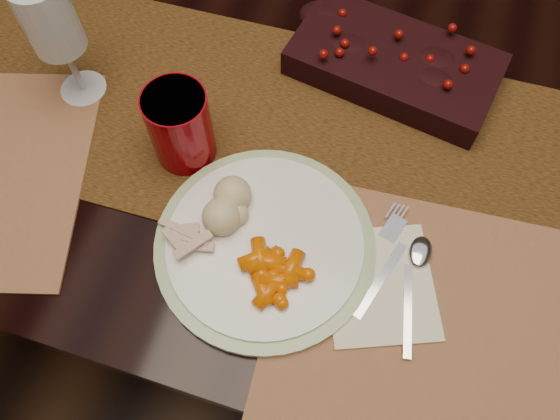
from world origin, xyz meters
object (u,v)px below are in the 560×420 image
(baby_carrots, at_px, (255,279))
(centerpiece, at_px, (395,61))
(dinner_plate, at_px, (265,244))
(mashed_potatoes, at_px, (240,205))
(napkin, at_px, (380,284))
(turkey_shreds, at_px, (185,239))
(wine_glass, at_px, (61,43))
(dining_table, at_px, (315,195))
(placemat_main, at_px, (462,336))
(red_cup, at_px, (180,127))

(baby_carrots, bearing_deg, centerpiece, 76.81)
(dinner_plate, relative_size, mashed_potatoes, 3.30)
(baby_carrots, xyz_separation_m, napkin, (0.15, 0.05, -0.02))
(dinner_plate, xyz_separation_m, napkin, (0.16, -0.01, -0.01))
(turkey_shreds, distance_m, wine_glass, 0.33)
(dinner_plate, bearing_deg, dining_table, 88.50)
(dinner_plate, xyz_separation_m, wine_glass, (-0.35, 0.17, 0.09))
(placemat_main, height_order, wine_glass, wine_glass)
(turkey_shreds, relative_size, wine_glass, 0.38)
(dinner_plate, distance_m, mashed_potatoes, 0.06)
(centerpiece, bearing_deg, dining_table, -155.31)
(dinner_plate, xyz_separation_m, baby_carrots, (0.01, -0.05, 0.02))
(mashed_potatoes, bearing_deg, centerpiece, 65.59)
(dining_table, xyz_separation_m, dinner_plate, (-0.01, -0.30, 0.39))
(dining_table, bearing_deg, centerpiece, 24.69)
(dining_table, height_order, placemat_main, placemat_main)
(mashed_potatoes, relative_size, napkin, 0.56)
(dining_table, bearing_deg, napkin, -63.72)
(red_cup, bearing_deg, placemat_main, -19.19)
(baby_carrots, distance_m, red_cup, 0.23)
(turkey_shreds, xyz_separation_m, red_cup, (-0.06, 0.14, 0.04))
(dining_table, height_order, red_cup, red_cup)
(turkey_shreds, height_order, wine_glass, wine_glass)
(napkin, bearing_deg, wine_glass, 139.34)
(red_cup, relative_size, wine_glass, 0.59)
(placemat_main, height_order, baby_carrots, baby_carrots)
(mashed_potatoes, distance_m, wine_glass, 0.34)
(dinner_plate, height_order, mashed_potatoes, mashed_potatoes)
(red_cup, bearing_deg, dining_table, 48.93)
(placemat_main, distance_m, dinner_plate, 0.27)
(dining_table, relative_size, centerpiece, 5.84)
(baby_carrots, relative_size, turkey_shreds, 1.26)
(placemat_main, bearing_deg, turkey_shreds, 174.82)
(dining_table, xyz_separation_m, napkin, (0.15, -0.30, 0.38))
(napkin, bearing_deg, dinner_plate, 155.99)
(mashed_potatoes, height_order, red_cup, red_cup)
(placemat_main, bearing_deg, dining_table, 124.01)
(placemat_main, relative_size, dinner_plate, 1.64)
(turkey_shreds, bearing_deg, centerpiece, 62.11)
(baby_carrots, relative_size, wine_glass, 0.48)
(centerpiece, distance_m, mashed_potatoes, 0.34)
(placemat_main, relative_size, baby_carrots, 4.89)
(mashed_potatoes, bearing_deg, turkey_shreds, -132.30)
(centerpiece, distance_m, dinner_plate, 0.35)
(placemat_main, relative_size, turkey_shreds, 6.18)
(centerpiece, height_order, mashed_potatoes, mashed_potatoes)
(dinner_plate, relative_size, turkey_shreds, 3.77)
(dining_table, height_order, turkey_shreds, turkey_shreds)
(baby_carrots, xyz_separation_m, wine_glass, (-0.36, 0.22, 0.07))
(placemat_main, distance_m, turkey_shreds, 0.37)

